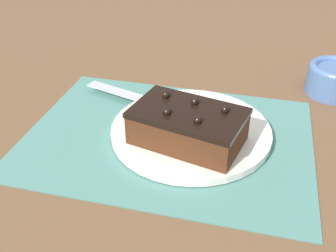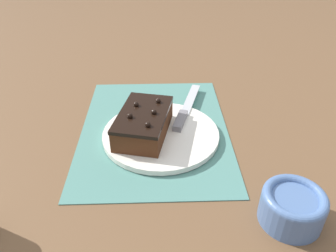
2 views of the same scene
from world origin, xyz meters
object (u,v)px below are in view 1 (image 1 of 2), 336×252
object	(u,v)px
cake_plate	(191,130)
small_bowl	(335,78)
serving_knife	(160,103)
chocolate_cake	(188,126)

from	to	relation	value
cake_plate	small_bowl	bearing A→B (deg)	41.51
serving_knife	small_bowl	xyz separation A→B (m)	(0.31, 0.15, 0.01)
cake_plate	serving_knife	distance (m)	0.09
serving_knife	small_bowl	world-z (taller)	small_bowl
cake_plate	serving_knife	world-z (taller)	serving_knife
cake_plate	small_bowl	size ratio (longest dim) A/B	2.51
chocolate_cake	serving_knife	xyz separation A→B (m)	(-0.07, 0.09, -0.02)
serving_knife	cake_plate	bearing A→B (deg)	-113.36
chocolate_cake	small_bowl	distance (m)	0.34
chocolate_cake	serving_knife	distance (m)	0.12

